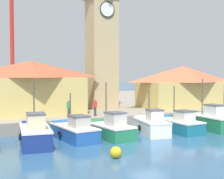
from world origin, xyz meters
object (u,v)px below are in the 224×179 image
fishing_boat_mid_left (110,129)px  fishing_boat_mid_right (178,124)px  warehouse_left (31,87)px  dock_worker_along_quay (95,107)px  port_crane_far (11,41)px  dock_worker_near_tower (69,108)px  fishing_boat_center (151,125)px  mooring_buoy (116,152)px  fishing_boat_left_inner (74,131)px  clock_tower (102,37)px  fishing_boat_right_inner (207,120)px  warehouse_right (183,86)px  fishing_boat_left_outer (35,134)px

fishing_boat_mid_left → fishing_boat_mid_right: (6.43, -0.17, -0.03)m
warehouse_left → dock_worker_along_quay: (5.21, -4.12, -1.87)m
port_crane_far → dock_worker_near_tower: port_crane_far is taller
fishing_boat_center → fishing_boat_mid_right: 2.72m
mooring_buoy → fishing_boat_left_inner: bearing=95.9°
fishing_boat_left_inner → fishing_boat_center: fishing_boat_center is taller
clock_tower → dock_worker_near_tower: size_ratio=10.64×
fishing_boat_right_inner → mooring_buoy: (-11.73, -5.26, -0.47)m
fishing_boat_right_inner → warehouse_right: 10.49m
warehouse_left → mooring_buoy: 15.36m
warehouse_left → fishing_boat_right_inner: bearing=-34.2°
port_crane_far → mooring_buoy: 31.55m
fishing_boat_left_outer → fishing_boat_center: (9.60, 0.01, -0.06)m
warehouse_right → dock_worker_near_tower: bearing=-167.0°
fishing_boat_left_inner → port_crane_far: bearing=93.8°
fishing_boat_center → dock_worker_along_quay: bearing=119.2°
mooring_buoy → fishing_boat_left_outer: bearing=124.7°
fishing_boat_left_outer → clock_tower: clock_tower is taller
fishing_boat_mid_left → fishing_boat_center: bearing=-1.4°
fishing_boat_left_outer → fishing_boat_center: bearing=0.0°
fishing_boat_mid_right → fishing_boat_mid_left: bearing=178.5°
fishing_boat_center → warehouse_left: 12.79m
dock_worker_along_quay → port_crane_far: bearing=104.8°
dock_worker_near_tower → dock_worker_along_quay: 2.55m
fishing_boat_mid_right → port_crane_far: 28.44m
fishing_boat_right_inner → port_crane_far: size_ratio=0.22×
fishing_boat_mid_right → port_crane_far: (-10.79, 24.69, 9.08)m
fishing_boat_center → clock_tower: 14.19m
fishing_boat_left_outer → fishing_boat_mid_right: bearing=-0.3°
fishing_boat_mid_right → dock_worker_along_quay: (-5.66, 5.34, 1.22)m
clock_tower → dock_worker_near_tower: clock_tower is taller
fishing_boat_left_outer → mooring_buoy: 6.58m
fishing_boat_center → dock_worker_near_tower: bearing=135.6°
port_crane_far → dock_worker_near_tower: (2.58, -19.24, -7.87)m
fishing_boat_left_inner → warehouse_right: size_ratio=0.47×
warehouse_left → dock_worker_near_tower: warehouse_left is taller
fishing_boat_center → dock_worker_along_quay: (-2.94, 5.27, 1.14)m
mooring_buoy → dock_worker_near_tower: bearing=88.0°
fishing_boat_left_outer → warehouse_left: size_ratio=0.50×
port_crane_far → mooring_buoy: bearing=-85.8°
fishing_boat_left_inner → mooring_buoy: fishing_boat_left_inner is taller
fishing_boat_mid_left → fishing_boat_mid_right: size_ratio=1.01×
warehouse_left → warehouse_right: warehouse_left is taller
fishing_boat_left_outer → fishing_boat_left_inner: size_ratio=0.99×
port_crane_far → dock_worker_along_quay: (5.13, -19.35, -7.87)m
fishing_boat_left_outer → port_crane_far: port_crane_far is taller
fishing_boat_center → warehouse_left: warehouse_left is taller
warehouse_left → warehouse_right: (18.35, -0.39, -0.17)m
fishing_boat_mid_left → port_crane_far: bearing=100.1°
clock_tower → warehouse_left: clock_tower is taller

